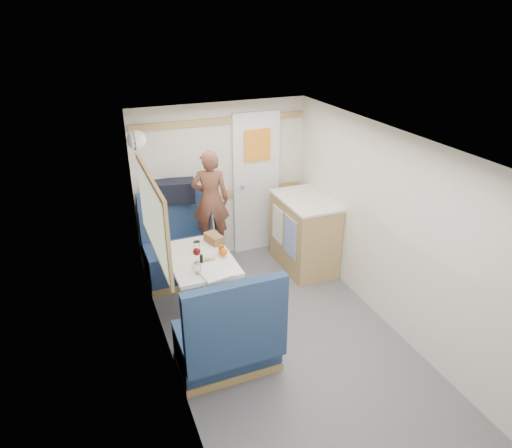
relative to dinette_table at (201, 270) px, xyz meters
name	(u,v)px	position (x,y,z in m)	size (l,w,h in m)	color
floor	(300,360)	(0.65, -1.00, -0.57)	(4.50, 4.50, 0.00)	#515156
ceiling	(311,154)	(0.65, -1.00, 1.43)	(4.50, 4.50, 0.00)	silver
wall_back	(222,183)	(0.65, 1.25, 0.43)	(2.20, 0.02, 2.00)	silver
wall_left	(176,296)	(-0.45, -1.00, 0.43)	(0.02, 4.50, 2.00)	silver
wall_right	(411,246)	(1.75, -1.00, 0.43)	(0.02, 4.50, 2.00)	silver
oak_trim_low	(223,194)	(0.65, 1.23, 0.28)	(2.15, 0.02, 0.08)	#9C7D46
oak_trim_high	(221,121)	(0.65, 1.23, 1.21)	(2.15, 0.02, 0.08)	#9C7D46
side_window	(152,216)	(-0.43, 0.00, 0.68)	(0.04, 1.30, 0.72)	gray
rear_door	(256,181)	(1.10, 1.22, 0.41)	(0.62, 0.12, 1.86)	white
dinette_table	(201,270)	(0.00, 0.00, 0.00)	(0.62, 0.92, 0.72)	white
bench_far	(183,255)	(0.00, 0.86, -0.27)	(0.90, 0.59, 1.05)	navy
bench_near	(229,343)	(0.00, -0.86, -0.27)	(0.90, 0.59, 1.05)	navy
ledge	(174,203)	(0.00, 1.12, 0.31)	(0.90, 0.14, 0.04)	#9C7D46
dome_light	(136,140)	(-0.39, 0.85, 1.18)	(0.20, 0.20, 0.20)	white
galley_counter	(304,233)	(1.47, 0.55, -0.10)	(0.57, 0.92, 0.92)	#9C7D46
person	(211,200)	(0.33, 0.70, 0.46)	(0.42, 0.28, 1.16)	brown
duffel_bag	(172,191)	(-0.02, 1.12, 0.46)	(0.53, 0.25, 0.25)	black
tray	(214,271)	(0.04, -0.32, 0.16)	(0.27, 0.35, 0.02)	white
orange_fruit	(224,252)	(0.22, -0.08, 0.21)	(0.08, 0.08, 0.08)	orange
cheese_block	(210,258)	(0.07, -0.11, 0.19)	(0.10, 0.06, 0.04)	#F5EB8D
wine_glass	(197,252)	(-0.06, -0.11, 0.28)	(0.08, 0.08, 0.17)	white
tumbler_left	(198,268)	(-0.10, -0.29, 0.20)	(0.06, 0.06, 0.10)	white
tumbler_right	(197,247)	(0.00, 0.12, 0.21)	(0.07, 0.07, 0.12)	white
beer_glass	(221,249)	(0.22, 0.00, 0.20)	(0.06, 0.06, 0.09)	#915215
pepper_grinder	(201,259)	(-0.02, -0.11, 0.20)	(0.03, 0.03, 0.09)	black
bread_loaf	(214,239)	(0.22, 0.26, 0.20)	(0.12, 0.22, 0.09)	olive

